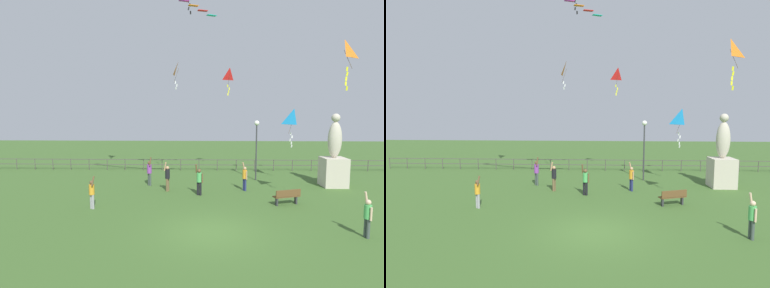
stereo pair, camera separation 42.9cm
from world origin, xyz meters
TOP-DOWN VIEW (x-y plane):
  - ground_plane at (0.00, 0.00)m, footprint 80.00×80.00m
  - statue_monument at (8.49, 8.54)m, footprint 1.54×1.54m
  - lamppost at (3.58, 10.30)m, footprint 0.36×0.36m
  - park_bench at (4.25, 4.14)m, footprint 1.55×0.86m
  - person_0 at (-6.13, 3.10)m, footprint 0.41×0.41m
  - person_1 at (-3.97, 8.39)m, footprint 0.39×0.49m
  - person_2 at (-2.57, 6.88)m, footprint 0.38×0.47m
  - person_3 at (6.27, -0.39)m, footprint 0.29×0.50m
  - person_4 at (-0.55, 5.97)m, footprint 0.48×0.36m
  - person_5 at (2.34, 7.15)m, footprint 0.31×0.49m
  - kite_1 at (1.81, 12.93)m, footprint 0.82×0.65m
  - kite_2 at (6.21, 2.38)m, footprint 0.87×0.80m
  - kite_3 at (6.08, 9.78)m, footprint 1.07×1.09m
  - kite_5 at (-2.23, 12.51)m, footprint 0.60×0.87m
  - waterfront_railing at (-0.42, 14.00)m, footprint 36.04×0.06m

SIDE VIEW (x-z plane):
  - ground_plane at x=0.00m, z-range 0.00..0.00m
  - park_bench at x=4.25m, z-range 0.04..0.89m
  - waterfront_railing at x=-0.42m, z-range 0.15..1.10m
  - person_0 at x=-6.13m, z-range 0.00..1.77m
  - person_5 at x=2.34m, z-range 0.00..1.82m
  - person_3 at x=6.27m, z-range 0.00..1.86m
  - person_4 at x=-0.55m, z-range 0.00..1.89m
  - person_2 at x=-2.57m, z-range 0.00..1.90m
  - person_1 at x=-3.97m, z-range 0.00..1.98m
  - statue_monument at x=8.49m, z-range -0.82..4.09m
  - lamppost at x=3.58m, z-range 1.00..5.38m
  - kite_3 at x=6.08m, z-range 3.18..5.85m
  - kite_2 at x=6.21m, z-range 6.65..8.97m
  - kite_1 at x=1.81m, z-range 6.80..8.98m
  - kite_5 at x=-2.23m, z-range 7.22..9.41m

